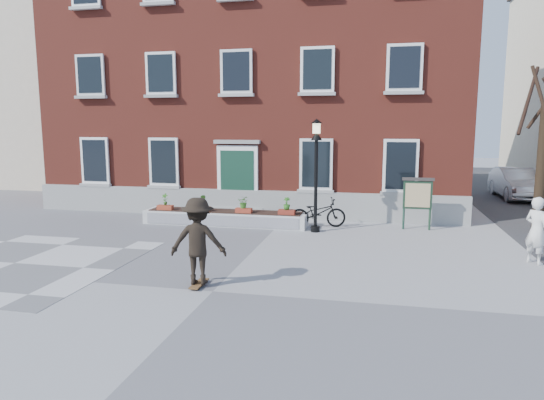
% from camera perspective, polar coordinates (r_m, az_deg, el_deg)
% --- Properties ---
extents(ground, '(100.00, 100.00, 0.00)m').
position_cam_1_polar(ground, '(11.18, -6.98, -10.62)').
color(ground, gray).
rests_on(ground, ground).
extents(checker_patch, '(6.00, 6.00, 0.01)m').
position_cam_1_polar(checker_patch, '(14.97, -28.02, -6.58)').
color(checker_patch, '#5F5F61').
rests_on(checker_patch, ground).
extents(distant_building, '(10.00, 12.00, 13.00)m').
position_cam_1_polar(distant_building, '(36.99, -24.00, 12.36)').
color(distant_building, beige).
rests_on(distant_building, ground).
extents(bicycle, '(2.19, 1.28, 1.09)m').
position_cam_1_polar(bicycle, '(17.79, 5.39, -1.50)').
color(bicycle, black).
rests_on(bicycle, ground).
extents(parked_car, '(1.80, 4.82, 1.57)m').
position_cam_1_polar(parked_car, '(27.66, 26.81, 1.77)').
color(parked_car, silver).
rests_on(parked_car, ground).
extents(bystander, '(0.75, 0.79, 1.83)m').
position_cam_1_polar(bystander, '(14.82, 28.68, -3.17)').
color(bystander, silver).
rests_on(bystander, ground).
extents(brick_building, '(18.40, 10.85, 12.60)m').
position_cam_1_polar(brick_building, '(24.69, -0.80, 14.81)').
color(brick_building, maroon).
rests_on(brick_building, ground).
extents(planter_assembly, '(6.20, 1.12, 1.15)m').
position_cam_1_polar(planter_assembly, '(18.31, -5.52, -1.97)').
color(planter_assembly, silver).
rests_on(planter_assembly, ground).
extents(bare_tree, '(1.83, 1.83, 6.16)m').
position_cam_1_polar(bare_tree, '(18.80, 29.29, 4.87)').
color(bare_tree, black).
rests_on(bare_tree, ground).
extents(lamp_post, '(0.40, 0.40, 3.93)m').
position_cam_1_polar(lamp_post, '(16.79, 5.22, 4.76)').
color(lamp_post, black).
rests_on(lamp_post, ground).
extents(notice_board, '(1.10, 0.16, 1.87)m').
position_cam_1_polar(notice_board, '(17.97, 16.76, 0.59)').
color(notice_board, '#1B372A').
rests_on(notice_board, ground).
extents(skateboarder, '(1.40, 0.95, 2.08)m').
position_cam_1_polar(skateboarder, '(11.28, -8.69, -4.79)').
color(skateboarder, brown).
rests_on(skateboarder, ground).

